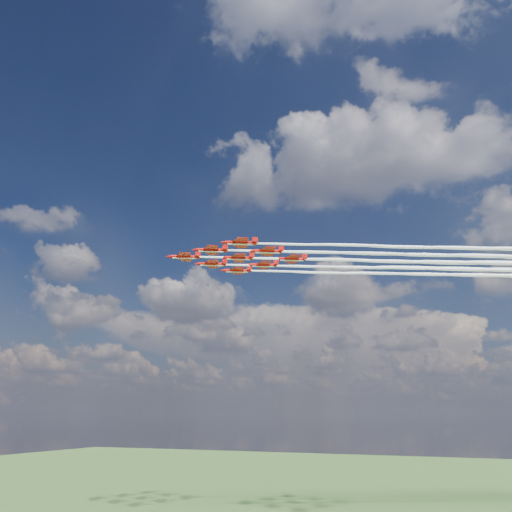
{
  "coord_description": "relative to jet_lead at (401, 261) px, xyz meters",
  "views": [
    {
      "loc": [
        57.53,
        -139.1,
        31.87
      ],
      "look_at": [
        -2.4,
        5.41,
        81.55
      ],
      "focal_mm": 35.0,
      "sensor_mm": 36.0,
      "label": 1
    }
  ],
  "objects": [
    {
      "name": "jet_row3_port",
      "position": [
        22.77,
        -5.82,
        0.0
      ],
      "size": [
        137.51,
        71.1,
        2.83
      ],
      "rotation": [
        0.0,
        0.0,
        0.46
      ],
      "color": "red"
    },
    {
      "name": "jet_row2_port",
      "position": [
        11.38,
        -2.91,
        0.0
      ],
      "size": [
        137.51,
        71.1,
        2.83
      ],
      "rotation": [
        0.0,
        0.0,
        0.46
      ],
      "color": "red"
    },
    {
      "name": "jet_tail",
      "position": [
        31.82,
        15.87,
        0.0
      ],
      "size": [
        137.51,
        71.1,
        2.83
      ],
      "rotation": [
        0.0,
        0.0,
        0.46
      ],
      "color": "red"
    },
    {
      "name": "jet_row3_starb",
      "position": [
        9.05,
        21.69,
        0.0
      ],
      "size": [
        137.51,
        71.1,
        2.83
      ],
      "rotation": [
        0.0,
        0.0,
        0.46
      ],
      "color": "red"
    },
    {
      "name": "jet_lead",
      "position": [
        0.0,
        0.0,
        0.0
      ],
      "size": [
        137.51,
        71.1,
        2.83
      ],
      "rotation": [
        0.0,
        0.0,
        0.46
      ],
      "color": "red"
    },
    {
      "name": "jet_row3_centre",
      "position": [
        15.91,
        7.93,
        0.0
      ],
      "size": [
        137.51,
        71.1,
        2.83
      ],
      "rotation": [
        0.0,
        0.0,
        0.46
      ],
      "color": "red"
    },
    {
      "name": "jet_row4_starb",
      "position": [
        20.44,
        18.78,
        0.0
      ],
      "size": [
        137.51,
        71.1,
        2.83
      ],
      "rotation": [
        0.0,
        0.0,
        0.46
      ],
      "color": "red"
    },
    {
      "name": "jet_row4_port",
      "position": [
        27.3,
        5.02,
        0.0
      ],
      "size": [
        137.51,
        71.1,
        2.83
      ],
      "rotation": [
        0.0,
        0.0,
        0.46
      ],
      "color": "red"
    },
    {
      "name": "jet_row2_starb",
      "position": [
        4.53,
        10.84,
        0.0
      ],
      "size": [
        137.51,
        71.1,
        2.83
      ],
      "rotation": [
        0.0,
        0.0,
        0.46
      ],
      "color": "red"
    }
  ]
}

